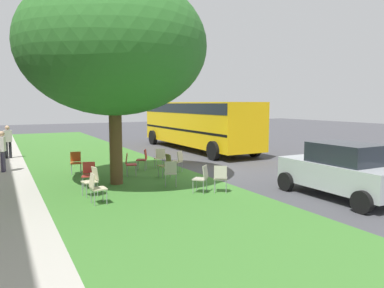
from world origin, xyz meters
name	(u,v)px	position (x,y,z in m)	size (l,w,h in m)	color
ground	(200,172)	(0.00, 0.00, 0.00)	(80.00, 80.00, 0.00)	#424247
grass_verge	(125,179)	(0.00, 3.20, 0.00)	(48.00, 6.00, 0.01)	#3D752D
street_tree	(114,47)	(-0.60, 3.67, 4.71)	(6.30, 6.30, 7.05)	brown
chair_0	(92,179)	(-1.87, 4.81, 0.52)	(0.48, 0.48, 0.88)	beige
chair_1	(129,163)	(0.57, 2.82, 0.52)	(0.52, 0.52, 0.88)	#B7332D
chair_2	(76,161)	(1.98, 4.58, 0.52)	(0.47, 0.47, 0.88)	#C64C1E
chair_3	(178,160)	(0.31, 0.85, 0.52)	(0.58, 0.58, 0.88)	beige
chair_4	(96,186)	(-2.90, 4.93, 0.52)	(0.44, 0.44, 0.88)	beige
chair_5	(160,157)	(1.47, 1.15, 0.52)	(0.48, 0.47, 0.88)	beige
chair_6	(220,177)	(-3.39, 1.14, 0.52)	(0.58, 0.58, 0.88)	#ADA393
chair_7	(202,177)	(-3.15, 1.67, 0.52)	(0.59, 0.59, 0.88)	#ADA393
chair_8	(166,164)	(-0.31, 1.65, 0.52)	(0.44, 0.44, 0.88)	olive
chair_9	(89,173)	(-0.85, 4.68, 0.52)	(0.53, 0.52, 0.88)	#B7332D
chair_10	(171,171)	(-1.88, 2.17, 0.52)	(0.55, 0.54, 0.88)	#ADA393
chair_11	(143,158)	(1.48, 1.91, 0.52)	(0.56, 0.57, 0.88)	#B7332D
parked_car	(342,170)	(-5.60, -1.74, 0.84)	(3.70, 1.92, 1.65)	#ADB2B7
school_bus	(197,121)	(6.38, -3.38, 1.76)	(10.40, 2.80, 2.88)	yellow
pedestrian_0	(3,150)	(3.80, 7.15, 0.93)	(0.40, 0.28, 1.69)	#3F3851
pedestrian_1	(8,140)	(7.87, 6.85, 0.93)	(0.30, 0.40, 1.69)	black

